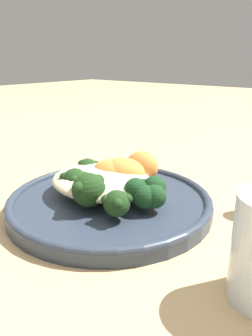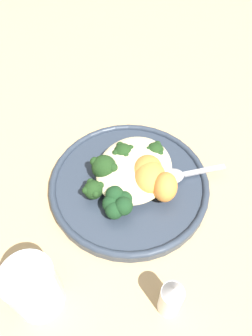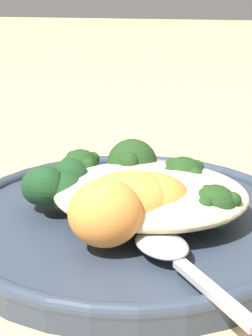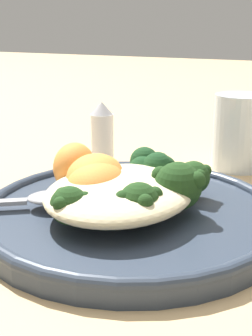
% 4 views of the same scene
% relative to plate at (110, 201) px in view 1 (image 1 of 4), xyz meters
% --- Properties ---
extents(ground_plane, '(4.00, 4.00, 0.00)m').
position_rel_plate_xyz_m(ground_plane, '(-0.02, -0.01, -0.01)').
color(ground_plane, tan).
extents(plate, '(0.27, 0.27, 0.02)m').
position_rel_plate_xyz_m(plate, '(0.00, 0.00, 0.00)').
color(plate, '#2D3847').
rests_on(plate, ground_plane).
extents(quinoa_mound, '(0.15, 0.13, 0.03)m').
position_rel_plate_xyz_m(quinoa_mound, '(-0.02, 0.00, 0.03)').
color(quinoa_mound, beige).
rests_on(quinoa_mound, plate).
extents(broccoli_stalk_0, '(0.10, 0.03, 0.03)m').
position_rel_plate_xyz_m(broccoli_stalk_0, '(-0.05, 0.02, 0.02)').
color(broccoli_stalk_0, '#ADC675').
rests_on(broccoli_stalk_0, plate).
extents(broccoli_stalk_1, '(0.08, 0.08, 0.03)m').
position_rel_plate_xyz_m(broccoli_stalk_1, '(-0.03, -0.02, 0.03)').
color(broccoli_stalk_1, '#ADC675').
rests_on(broccoli_stalk_1, plate).
extents(broccoli_stalk_2, '(0.04, 0.09, 0.04)m').
position_rel_plate_xyz_m(broccoli_stalk_2, '(0.00, -0.04, 0.03)').
color(broccoli_stalk_2, '#ADC675').
rests_on(broccoli_stalk_2, plate).
extents(broccoli_stalk_3, '(0.07, 0.09, 0.03)m').
position_rel_plate_xyz_m(broccoli_stalk_3, '(0.04, -0.03, 0.02)').
color(broccoli_stalk_3, '#ADC675').
rests_on(broccoli_stalk_3, plate).
extents(sweet_potato_chunk_0, '(0.08, 0.07, 0.04)m').
position_rel_plate_xyz_m(sweet_potato_chunk_0, '(-0.00, 0.03, 0.03)').
color(sweet_potato_chunk_0, orange).
rests_on(sweet_potato_chunk_0, plate).
extents(sweet_potato_chunk_1, '(0.07, 0.07, 0.04)m').
position_rel_plate_xyz_m(sweet_potato_chunk_1, '(-0.02, 0.03, 0.03)').
color(sweet_potato_chunk_1, orange).
rests_on(sweet_potato_chunk_1, plate).
extents(sweet_potato_chunk_2, '(0.06, 0.06, 0.03)m').
position_rel_plate_xyz_m(sweet_potato_chunk_2, '(-0.02, 0.03, 0.03)').
color(sweet_potato_chunk_2, orange).
rests_on(sweet_potato_chunk_2, plate).
extents(sweet_potato_chunk_3, '(0.06, 0.05, 0.05)m').
position_rel_plate_xyz_m(sweet_potato_chunk_3, '(0.01, 0.06, 0.03)').
color(sweet_potato_chunk_3, orange).
rests_on(sweet_potato_chunk_3, plate).
extents(kale_tuft, '(0.05, 0.05, 0.04)m').
position_rel_plate_xyz_m(kale_tuft, '(0.06, 0.00, 0.03)').
color(kale_tuft, '#193D1E').
rests_on(kale_tuft, plate).
extents(spoon, '(0.09, 0.11, 0.01)m').
position_rel_plate_xyz_m(spoon, '(-0.04, 0.07, 0.01)').
color(spoon, '#A3A3A8').
rests_on(spoon, plate).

